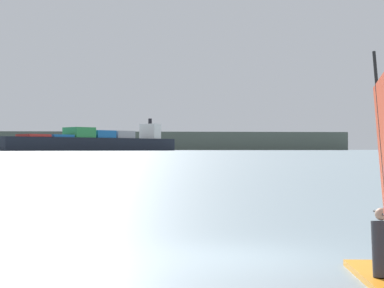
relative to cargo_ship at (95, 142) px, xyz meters
The scene contains 3 objects.
ground_plane 609.65m from the cargo_ship, 78.03° to the right, with size 4000.00×4000.00×0.00m, color gray.
cargo_ship is the anchor object (origin of this frame).
distant_headland 304.66m from the cargo_ship, 93.89° to the left, with size 647.81×204.63×25.66m, color #4C564C.
Camera 1 is at (-0.39, -12.71, 2.35)m, focal length 55.47 mm.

